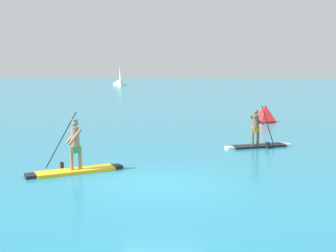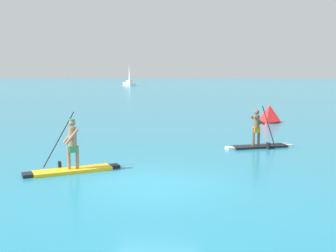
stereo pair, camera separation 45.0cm
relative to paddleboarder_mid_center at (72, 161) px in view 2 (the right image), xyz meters
The scene contains 5 objects.
ground 3.10m from the paddleboarder_mid_center, 22.31° to the right, with size 440.00×440.00×0.00m, color teal.
paddleboarder_mid_center is the anchor object (origin of this frame).
paddleboarder_far_right 8.10m from the paddleboarder_mid_center, 39.03° to the left, with size 2.91×1.56×1.86m.
race_marker_buoy 16.20m from the paddleboarder_mid_center, 61.43° to the left, with size 1.46×1.46×1.12m.
sailboat_left_horizon 88.70m from the paddleboarder_mid_center, 101.90° to the left, with size 4.17×5.28×5.57m.
Camera 2 is at (1.88, -10.97, 3.16)m, focal length 43.25 mm.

